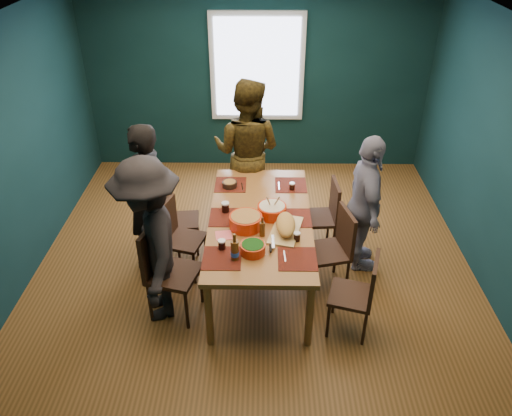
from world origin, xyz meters
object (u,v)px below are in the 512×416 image
at_px(chair_right_far, 326,211).
at_px(bowl_salad, 246,221).
at_px(bowl_herbs, 253,248).
at_px(person_right, 365,205).
at_px(chair_left_far, 175,215).
at_px(chair_right_near, 361,290).
at_px(dining_table, 260,224).
at_px(bowl_dumpling, 272,210).
at_px(person_back, 247,151).
at_px(chair_left_near, 164,264).
at_px(person_far_left, 145,198).
at_px(chair_right_mid, 336,244).
at_px(cutting_board, 286,226).
at_px(chair_left_mid, 177,233).
at_px(person_near_left, 151,242).

relative_size(chair_right_far, bowl_salad, 2.69).
bearing_deg(bowl_herbs, person_right, 35.71).
relative_size(chair_left_far, person_right, 0.52).
bearing_deg(chair_right_near, dining_table, 156.95).
bearing_deg(bowl_dumpling, person_back, 103.15).
xyz_separation_m(chair_right_far, chair_right_near, (0.19, -1.35, -0.01)).
xyz_separation_m(chair_left_near, person_far_left, (-0.32, 0.81, 0.27)).
xyz_separation_m(chair_left_far, person_back, (0.82, 0.79, 0.44)).
bearing_deg(chair_left_far, person_back, 38.40).
height_order(chair_right_far, bowl_salad, bowl_salad).
relative_size(chair_right_mid, chair_right_near, 1.05).
distance_m(chair_right_mid, bowl_dumpling, 0.76).
height_order(chair_right_far, person_far_left, person_far_left).
bearing_deg(chair_right_far, person_far_left, -176.19).
distance_m(chair_left_near, bowl_dumpling, 1.23).
bearing_deg(dining_table, cutting_board, -43.61).
relative_size(chair_left_mid, bowl_dumpling, 2.93).
xyz_separation_m(chair_right_far, bowl_dumpling, (-0.64, -0.53, 0.35)).
xyz_separation_m(person_far_left, person_right, (2.39, -0.02, -0.05)).
bearing_deg(chair_left_mid, chair_right_mid, 8.52).
bearing_deg(cutting_board, chair_right_far, 72.14).
xyz_separation_m(chair_left_far, chair_right_far, (1.76, 0.04, 0.04)).
bearing_deg(bowl_herbs, chair_right_far, 54.72).
relative_size(chair_right_far, person_back, 0.48).
height_order(chair_right_near, cutting_board, cutting_board).
distance_m(chair_left_near, person_far_left, 0.91).
bearing_deg(person_back, person_far_left, 61.26).
relative_size(chair_left_far, chair_left_near, 0.82).
distance_m(chair_left_far, chair_left_near, 1.05).
bearing_deg(cutting_board, chair_left_near, -152.88).
relative_size(chair_left_far, cutting_board, 1.22).
distance_m(chair_right_mid, bowl_salad, 1.00).
height_order(dining_table, chair_right_near, chair_right_near).
height_order(chair_left_near, person_back, person_back).
height_order(dining_table, bowl_herbs, bowl_herbs).
relative_size(person_far_left, person_near_left, 0.98).
height_order(chair_right_far, bowl_dumpling, bowl_dumpling).
xyz_separation_m(chair_left_far, cutting_board, (1.25, -0.77, 0.39)).
distance_m(dining_table, person_far_left, 1.29).
bearing_deg(person_near_left, bowl_salad, 97.18).
xyz_separation_m(chair_right_mid, bowl_herbs, (-0.86, -0.50, 0.31)).
bearing_deg(chair_right_far, bowl_salad, -144.75).
height_order(bowl_salad, cutting_board, cutting_board).
height_order(chair_left_far, chair_right_near, chair_right_near).
distance_m(person_back, bowl_herbs, 1.92).
distance_m(chair_right_far, person_far_left, 2.06).
bearing_deg(person_near_left, chair_right_near, 67.94).
distance_m(bowl_herbs, cutting_board, 0.48).
height_order(chair_left_far, cutting_board, cutting_board).
xyz_separation_m(person_back, bowl_herbs, (0.11, -1.92, -0.07)).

